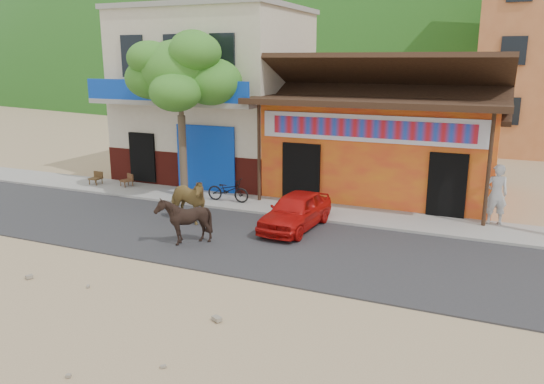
% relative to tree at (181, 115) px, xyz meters
% --- Properties ---
extents(ground, '(120.00, 120.00, 0.00)m').
position_rel_tree_xyz_m(ground, '(4.60, -5.80, -3.12)').
color(ground, '#9E825B').
rests_on(ground, ground).
extents(road, '(60.00, 5.00, 0.04)m').
position_rel_tree_xyz_m(road, '(4.60, -3.30, -3.10)').
color(road, '#28282B').
rests_on(road, ground).
extents(sidewalk, '(60.00, 2.00, 0.12)m').
position_rel_tree_xyz_m(sidewalk, '(4.60, 0.20, -3.06)').
color(sidewalk, gray).
rests_on(sidewalk, ground).
extents(dance_club, '(8.00, 6.00, 3.60)m').
position_rel_tree_xyz_m(dance_club, '(6.60, 4.20, -1.32)').
color(dance_club, orange).
rests_on(dance_club, ground).
extents(cafe_building, '(7.00, 6.00, 7.00)m').
position_rel_tree_xyz_m(cafe_building, '(-0.90, 4.20, 0.38)').
color(cafe_building, beige).
rests_on(cafe_building, ground).
extents(hillside, '(100.00, 40.00, 24.00)m').
position_rel_tree_xyz_m(hillside, '(4.60, 64.20, 8.88)').
color(hillside, '#194C14').
rests_on(hillside, ground).
extents(tree, '(3.00, 3.00, 6.00)m').
position_rel_tree_xyz_m(tree, '(0.00, 0.00, 0.00)').
color(tree, '#2D721E').
rests_on(tree, sidewalk).
extents(cow_tan, '(1.88, 1.17, 1.47)m').
position_rel_tree_xyz_m(cow_tan, '(1.76, -2.59, -2.34)').
color(cow_tan, olive).
rests_on(cow_tan, road).
extents(cow_dark, '(1.25, 1.12, 1.38)m').
position_rel_tree_xyz_m(cow_dark, '(2.76, -4.31, -2.39)').
color(cow_dark, black).
rests_on(cow_dark, road).
extents(red_car, '(1.54, 3.36, 1.12)m').
position_rel_tree_xyz_m(red_car, '(5.11, -1.73, -2.52)').
color(red_car, red).
rests_on(red_car, road).
extents(scooter, '(1.61, 0.63, 0.83)m').
position_rel_tree_xyz_m(scooter, '(1.86, -0.02, -2.58)').
color(scooter, black).
rests_on(scooter, sidewalk).
extents(pedestrian, '(0.80, 0.64, 1.90)m').
position_rel_tree_xyz_m(pedestrian, '(10.68, 0.90, -2.05)').
color(pedestrian, silver).
rests_on(pedestrian, sidewalk).
extents(cafe_chair_left, '(0.56, 0.56, 0.91)m').
position_rel_tree_xyz_m(cafe_chair_left, '(-3.01, 0.42, -2.54)').
color(cafe_chair_left, '#4E301A').
rests_on(cafe_chair_left, sidewalk).
extents(cafe_chair_right, '(0.44, 0.44, 0.94)m').
position_rel_tree_xyz_m(cafe_chair_right, '(-4.40, 0.21, -2.53)').
color(cafe_chair_right, '#483118').
rests_on(cafe_chair_right, sidewalk).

